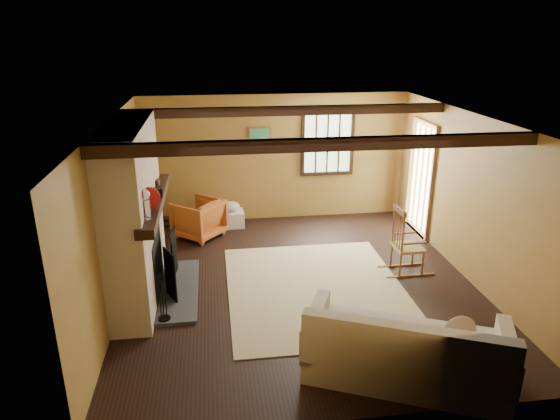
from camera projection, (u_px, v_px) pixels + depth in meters
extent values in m
plane|color=black|center=(300.00, 283.00, 7.31)|extent=(5.50, 5.50, 0.00)
cube|color=#A07338|center=(275.00, 158.00, 9.46)|extent=(5.00, 0.02, 2.40)
cube|color=#A07338|center=(356.00, 310.00, 4.34)|extent=(5.00, 0.02, 2.40)
cube|color=#A07338|center=(114.00, 215.00, 6.58)|extent=(0.02, 5.50, 2.40)
cube|color=#A07338|center=(470.00, 198.00, 7.22)|extent=(0.02, 5.50, 2.40)
cube|color=silver|center=(302.00, 119.00, 6.49)|extent=(5.00, 5.50, 0.02)
cube|color=black|center=(322.00, 145.00, 5.40)|extent=(5.00, 0.12, 0.14)
cube|color=black|center=(288.00, 111.00, 7.64)|extent=(5.00, 0.12, 0.14)
cube|color=black|center=(328.00, 141.00, 9.46)|extent=(1.02, 0.06, 1.32)
cube|color=#C0E5AF|center=(327.00, 141.00, 9.49)|extent=(0.90, 0.01, 1.20)
cube|color=black|center=(328.00, 141.00, 9.47)|extent=(0.90, 0.03, 0.02)
cube|color=brown|center=(420.00, 179.00, 8.87)|extent=(0.06, 1.00, 2.06)
cube|color=#C0E5AF|center=(422.00, 179.00, 8.88)|extent=(0.01, 0.80, 1.85)
cube|color=brown|center=(260.00, 138.00, 9.26)|extent=(0.42, 0.03, 0.42)
cube|color=#287A6D|center=(260.00, 138.00, 9.25)|extent=(0.36, 0.01, 0.36)
cube|color=brown|center=(134.00, 214.00, 6.62)|extent=(0.50, 2.20, 2.40)
cube|color=black|center=(145.00, 264.00, 6.88)|extent=(0.38, 1.00, 0.85)
cube|color=#3C3C41|center=(178.00, 290.00, 7.08)|extent=(0.55, 1.80, 0.05)
cube|color=black|center=(154.00, 202.00, 6.60)|extent=(0.22, 2.30, 0.12)
cube|color=black|center=(170.00, 275.00, 6.71)|extent=(0.18, 0.32, 0.70)
cube|color=black|center=(172.00, 263.00, 7.04)|extent=(0.07, 0.35, 0.70)
cube|color=black|center=(173.00, 252.00, 7.37)|extent=(0.08, 0.35, 0.70)
cylinder|color=black|center=(164.00, 318.00, 6.31)|extent=(0.16, 0.16, 0.02)
cylinder|color=black|center=(160.00, 298.00, 6.18)|extent=(0.01, 0.01, 0.63)
cylinder|color=black|center=(162.00, 297.00, 6.21)|extent=(0.01, 0.01, 0.63)
cylinder|color=black|center=(165.00, 296.00, 6.24)|extent=(0.01, 0.01, 0.63)
cylinder|color=silver|center=(146.00, 209.00, 5.82)|extent=(0.11, 0.11, 0.23)
sphere|color=silver|center=(144.00, 195.00, 5.75)|extent=(0.13, 0.13, 0.13)
cylinder|color=#B21814|center=(149.00, 198.00, 6.11)|extent=(0.29, 0.07, 0.29)
cube|color=black|center=(153.00, 193.00, 6.58)|extent=(0.25, 0.20, 0.12)
cylinder|color=black|center=(157.00, 183.00, 7.04)|extent=(0.07, 0.07, 0.09)
cylinder|color=black|center=(157.00, 182.00, 7.11)|extent=(0.07, 0.07, 0.08)
cube|color=tan|center=(316.00, 289.00, 7.15)|extent=(2.50, 3.00, 0.01)
cube|color=tan|center=(408.00, 247.00, 7.54)|extent=(0.43, 0.44, 0.04)
cube|color=brown|center=(400.00, 211.00, 7.30)|extent=(0.06, 0.41, 0.07)
cylinder|color=brown|center=(423.00, 263.00, 7.47)|extent=(0.03, 0.03, 0.39)
cylinder|color=brown|center=(413.00, 253.00, 7.80)|extent=(0.03, 0.03, 0.39)
cylinder|color=brown|center=(400.00, 265.00, 7.41)|extent=(0.03, 0.03, 0.39)
cylinder|color=brown|center=(391.00, 255.00, 7.74)|extent=(0.03, 0.03, 0.39)
cylinder|color=brown|center=(403.00, 233.00, 7.23)|extent=(0.03, 0.03, 0.67)
cylinder|color=brown|center=(394.00, 224.00, 7.57)|extent=(0.03, 0.03, 0.67)
cylinder|color=brown|center=(401.00, 232.00, 7.32)|extent=(0.02, 0.02, 0.55)
cylinder|color=brown|center=(398.00, 230.00, 7.41)|extent=(0.02, 0.02, 0.55)
cylinder|color=brown|center=(396.00, 228.00, 7.49)|extent=(0.02, 0.02, 0.55)
cube|color=brown|center=(414.00, 243.00, 7.30)|extent=(0.38, 0.05, 0.03)
cube|color=brown|center=(403.00, 233.00, 7.67)|extent=(0.38, 0.05, 0.03)
cube|color=brown|center=(410.00, 276.00, 7.50)|extent=(0.76, 0.06, 0.03)
cube|color=brown|center=(401.00, 265.00, 7.83)|extent=(0.76, 0.06, 0.03)
cube|color=beige|center=(405.00, 357.00, 5.31)|extent=(2.26, 1.68, 0.45)
cube|color=beige|center=(406.00, 351.00, 4.84)|extent=(1.94, 0.98, 0.57)
cube|color=beige|center=(315.00, 326.00, 5.49)|extent=(0.51, 0.90, 0.41)
cube|color=beige|center=(507.00, 356.00, 4.98)|extent=(0.51, 0.90, 0.41)
ellipsoid|color=beige|center=(459.00, 332.00, 5.15)|extent=(0.39, 0.27, 0.37)
cylinder|color=brown|center=(166.00, 224.00, 9.39)|extent=(0.35, 0.11, 0.11)
cylinder|color=brown|center=(172.00, 224.00, 9.40)|extent=(0.35, 0.11, 0.11)
cylinder|color=brown|center=(179.00, 223.00, 9.42)|extent=(0.35, 0.11, 0.11)
cylinder|color=brown|center=(166.00, 219.00, 9.35)|extent=(0.35, 0.11, 0.11)
cylinder|color=brown|center=(172.00, 218.00, 9.37)|extent=(0.35, 0.11, 0.11)
cylinder|color=brown|center=(178.00, 218.00, 9.38)|extent=(0.35, 0.11, 0.11)
cube|color=white|center=(230.00, 219.00, 9.38)|extent=(0.52, 0.40, 0.30)
ellipsoid|color=beige|center=(230.00, 207.00, 9.30)|extent=(0.43, 0.38, 0.18)
imported|color=#BF6026|center=(199.00, 219.00, 8.84)|extent=(1.05, 1.05, 0.69)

